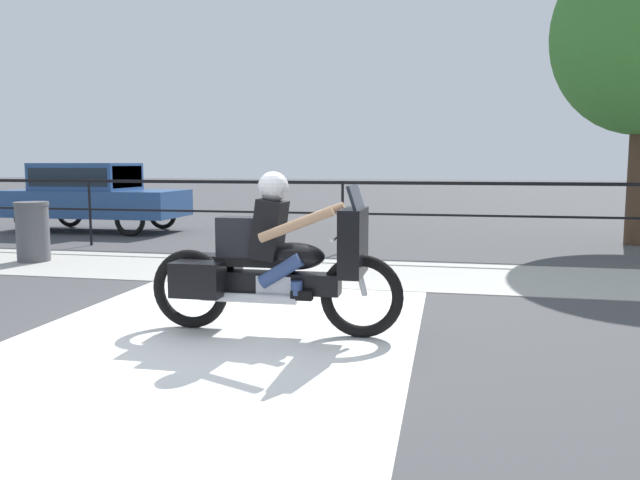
% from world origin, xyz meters
% --- Properties ---
extents(ground_plane, '(120.00, 120.00, 0.00)m').
position_xyz_m(ground_plane, '(0.00, 0.00, 0.00)').
color(ground_plane, '#424244').
extents(sidewalk_band, '(44.00, 2.40, 0.01)m').
position_xyz_m(sidewalk_band, '(0.00, 3.40, 0.01)').
color(sidewalk_band, '#A8A59E').
rests_on(sidewalk_band, ground).
extents(crosswalk_band, '(3.73, 6.00, 0.01)m').
position_xyz_m(crosswalk_band, '(-0.22, -0.20, 0.00)').
color(crosswalk_band, silver).
rests_on(crosswalk_band, ground).
extents(fence_railing, '(36.00, 0.05, 1.31)m').
position_xyz_m(fence_railing, '(0.00, 5.52, 1.03)').
color(fence_railing, black).
rests_on(fence_railing, ground).
extents(motorcycle, '(2.49, 0.76, 1.55)m').
position_xyz_m(motorcycle, '(0.28, 0.01, 0.69)').
color(motorcycle, black).
rests_on(motorcycle, ground).
extents(parked_car, '(4.17, 1.77, 1.64)m').
position_xyz_m(parked_car, '(-6.50, 7.90, 0.94)').
color(parked_car, '#284C84').
rests_on(parked_car, ground).
extents(trash_bin, '(0.55, 0.55, 1.00)m').
position_xyz_m(trash_bin, '(-4.86, 3.43, 0.50)').
color(trash_bin, '#515156').
rests_on(trash_bin, ground).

